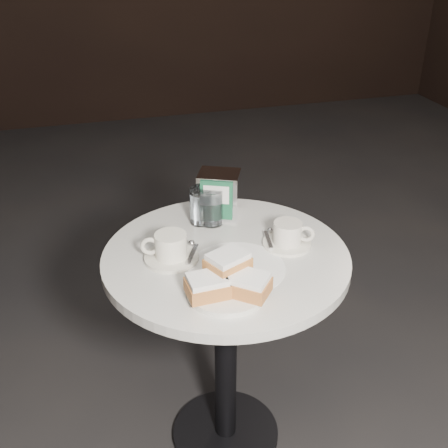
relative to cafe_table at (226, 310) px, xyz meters
The scene contains 9 objects.
ground 0.55m from the cafe_table, ahead, with size 7.00×7.00×0.00m, color black.
cafe_table is the anchor object (origin of this frame).
sugar_spill 0.21m from the cafe_table, 83.18° to the right, with size 0.26×0.26×0.00m, color white.
beignet_plate 0.30m from the cafe_table, 104.82° to the right, with size 0.25×0.25×0.10m.
coffee_cup_left 0.28m from the cafe_table, behind, with size 0.18×0.18×0.08m.
coffee_cup_right 0.29m from the cafe_table, ahead, with size 0.19×0.19×0.07m.
water_glass_left 0.32m from the cafe_table, 96.64° to the left, with size 0.09×0.09×0.11m.
water_glass_right 0.31m from the cafe_table, 88.02° to the left, with size 0.08×0.08×0.11m.
napkin_dispenser 0.36m from the cafe_table, 79.42° to the left, with size 0.15×0.14×0.15m.
Camera 1 is at (-0.37, -1.29, 1.59)m, focal length 45.00 mm.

